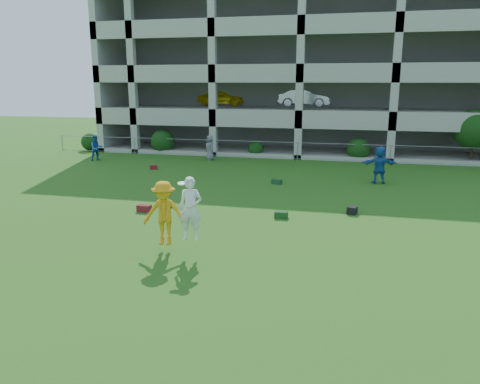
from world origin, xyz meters
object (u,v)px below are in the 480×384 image
(bystander_c, at_px, (210,148))
(crate_d, at_px, (352,210))
(bystander_d, at_px, (380,165))
(bystander_a, at_px, (96,148))
(frisbee_contest, at_px, (170,212))
(parking_garage, at_px, (312,71))

(bystander_c, distance_m, crate_d, 14.75)
(bystander_d, bearing_deg, bystander_a, -20.83)
(frisbee_contest, bearing_deg, bystander_c, 103.33)
(bystander_c, relative_size, frisbee_contest, 0.76)
(bystander_c, bearing_deg, bystander_d, 24.67)
(bystander_c, bearing_deg, frisbee_contest, -26.80)
(parking_garage, bearing_deg, bystander_c, -118.99)
(frisbee_contest, height_order, parking_garage, parking_garage)
(bystander_a, relative_size, frisbee_contest, 0.77)
(bystander_a, bearing_deg, bystander_d, -54.73)
(crate_d, relative_size, parking_garage, 0.01)
(frisbee_contest, distance_m, parking_garage, 27.79)
(bystander_d, distance_m, frisbee_contest, 13.75)
(bystander_a, relative_size, bystander_c, 1.01)
(crate_d, distance_m, frisbee_contest, 7.95)
(bystander_d, xyz_separation_m, frisbee_contest, (-6.68, -12.01, 0.32))
(bystander_a, xyz_separation_m, frisbee_contest, (11.36, -15.12, 0.45))
(bystander_a, distance_m, parking_garage, 18.59)
(frisbee_contest, relative_size, parking_garage, 0.07)
(bystander_c, height_order, crate_d, bystander_c)
(bystander_a, height_order, bystander_d, bystander_d)
(bystander_a, bearing_deg, frisbee_contest, -98.02)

